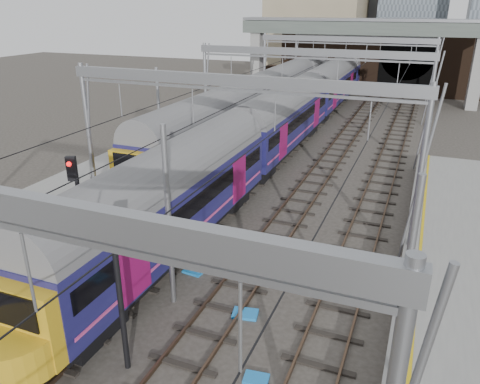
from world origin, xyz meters
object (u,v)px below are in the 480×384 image
at_px(train_main, 311,99).
at_px(signal_near_centre, 116,277).
at_px(train_second, 302,79).
at_px(signal_near_left, 79,204).

height_order(train_main, signal_near_centre, signal_near_centre).
height_order(train_main, train_second, train_main).
distance_m(train_main, train_second, 12.50).
bearing_deg(signal_near_centre, signal_near_left, 115.02).
bearing_deg(train_main, signal_near_centre, -85.82).
relative_size(train_second, signal_near_left, 12.98).
bearing_deg(train_second, signal_near_left, -87.49).
distance_m(train_main, signal_near_centre, 33.13).
distance_m(train_main, signal_near_left, 29.18).
bearing_deg(train_second, signal_near_centre, -81.87).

